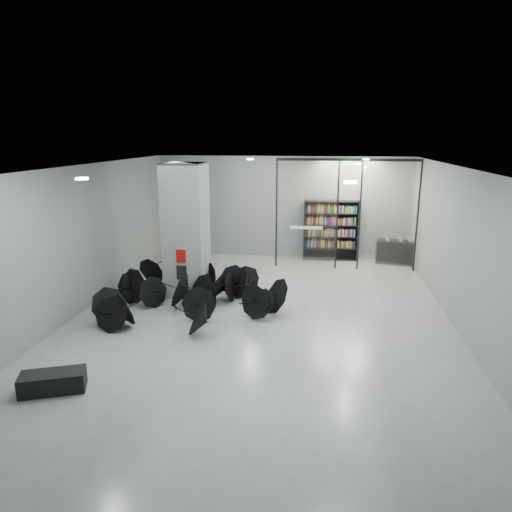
# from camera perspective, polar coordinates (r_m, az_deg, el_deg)

# --- Properties ---
(room) EXTENTS (14.00, 14.02, 4.01)m
(room) POSITION_cam_1_polar(r_m,az_deg,el_deg) (11.58, 0.44, 5.03)
(room) COLOR gray
(room) RESTS_ON ground
(column) EXTENTS (1.20, 1.20, 4.00)m
(column) POSITION_cam_1_polar(r_m,az_deg,el_deg) (14.18, -8.57, 3.16)
(column) COLOR slate
(column) RESTS_ON ground
(fire_cabinet) EXTENTS (0.28, 0.04, 0.38)m
(fire_cabinet) POSITION_cam_1_polar(r_m,az_deg,el_deg) (13.74, -9.19, -0.01)
(fire_cabinet) COLOR #A50A07
(fire_cabinet) RESTS_ON column
(info_panel) EXTENTS (0.30, 0.03, 0.42)m
(info_panel) POSITION_cam_1_polar(r_m,az_deg,el_deg) (13.88, -9.11, -2.01)
(info_panel) COLOR black
(info_panel) RESTS_ON column
(exit_sign) EXTENTS (0.30, 0.06, 0.15)m
(exit_sign) POSITION_cam_1_polar(r_m,az_deg,el_deg) (16.67, 11.28, 11.04)
(exit_sign) COLOR #0CE533
(exit_sign) RESTS_ON room
(glass_partition) EXTENTS (5.06, 0.08, 4.00)m
(glass_partition) POSITION_cam_1_polar(r_m,az_deg,el_deg) (17.04, 10.95, 5.58)
(glass_partition) COLOR silver
(glass_partition) RESTS_ON ground
(bench) EXTENTS (1.29, 0.91, 0.38)m
(bench) POSITION_cam_1_polar(r_m,az_deg,el_deg) (9.99, -23.66, -13.96)
(bench) COLOR black
(bench) RESTS_ON ground
(bookshelf) EXTENTS (2.15, 0.54, 2.34)m
(bookshelf) POSITION_cam_1_polar(r_m,az_deg,el_deg) (18.43, 9.17, 3.12)
(bookshelf) COLOR black
(bookshelf) RESTS_ON ground
(shop_counter) EXTENTS (1.59, 0.94, 0.90)m
(shop_counter) POSITION_cam_1_polar(r_m,az_deg,el_deg) (18.52, 16.90, 0.44)
(shop_counter) COLOR black
(shop_counter) RESTS_ON ground
(umbrella_cluster) EXTENTS (5.84, 4.64, 1.25)m
(umbrella_cluster) POSITION_cam_1_polar(r_m,az_deg,el_deg) (13.34, -7.28, -5.10)
(umbrella_cluster) COLOR black
(umbrella_cluster) RESTS_ON ground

